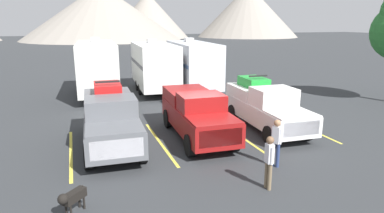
{
  "coord_description": "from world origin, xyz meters",
  "views": [
    {
      "loc": [
        -5.04,
        -13.16,
        5.05
      ],
      "look_at": [
        0.0,
        1.2,
        1.2
      ],
      "focal_mm": 31.66,
      "sensor_mm": 36.0,
      "label": 1
    }
  ],
  "objects_px": {
    "person_a": "(269,159)",
    "dog": "(71,198)",
    "camper_trailer_c": "(193,64)",
    "camper_trailer_a": "(97,66)",
    "person_b": "(276,140)",
    "camper_trailer_b": "(154,65)",
    "pickup_truck_c": "(265,105)",
    "pickup_truck_a": "(111,117)",
    "pickup_truck_b": "(196,113)"
  },
  "relations": [
    {
      "from": "person_a",
      "to": "dog",
      "type": "distance_m",
      "value": 5.77
    },
    {
      "from": "camper_trailer_c",
      "to": "dog",
      "type": "relative_size",
      "value": 10.62
    },
    {
      "from": "camper_trailer_a",
      "to": "person_b",
      "type": "relative_size",
      "value": 4.86
    },
    {
      "from": "person_b",
      "to": "camper_trailer_b",
      "type": "bearing_deg",
      "value": 93.99
    },
    {
      "from": "pickup_truck_c",
      "to": "person_a",
      "type": "xyz_separation_m",
      "value": [
        -3.16,
        -5.48,
        -0.14
      ]
    },
    {
      "from": "camper_trailer_a",
      "to": "camper_trailer_c",
      "type": "height_order",
      "value": "camper_trailer_a"
    },
    {
      "from": "pickup_truck_a",
      "to": "camper_trailer_b",
      "type": "relative_size",
      "value": 0.73
    },
    {
      "from": "dog",
      "to": "pickup_truck_c",
      "type": "bearing_deg",
      "value": 29.43
    },
    {
      "from": "camper_trailer_a",
      "to": "camper_trailer_c",
      "type": "distance_m",
      "value": 6.77
    },
    {
      "from": "pickup_truck_b",
      "to": "pickup_truck_c",
      "type": "xyz_separation_m",
      "value": [
        3.58,
        0.18,
        0.02
      ]
    },
    {
      "from": "camper_trailer_a",
      "to": "camper_trailer_b",
      "type": "distance_m",
      "value": 4.0
    },
    {
      "from": "pickup_truck_b",
      "to": "dog",
      "type": "bearing_deg",
      "value": -137.67
    },
    {
      "from": "camper_trailer_c",
      "to": "person_b",
      "type": "distance_m",
      "value": 13.96
    },
    {
      "from": "camper_trailer_c",
      "to": "person_b",
      "type": "height_order",
      "value": "camper_trailer_c"
    },
    {
      "from": "camper_trailer_a",
      "to": "pickup_truck_b",
      "type": "bearing_deg",
      "value": -71.57
    },
    {
      "from": "pickup_truck_b",
      "to": "pickup_truck_c",
      "type": "bearing_deg",
      "value": 2.91
    },
    {
      "from": "pickup_truck_c",
      "to": "person_b",
      "type": "distance_m",
      "value": 4.59
    },
    {
      "from": "pickup_truck_c",
      "to": "camper_trailer_b",
      "type": "relative_size",
      "value": 0.71
    },
    {
      "from": "pickup_truck_b",
      "to": "person_b",
      "type": "height_order",
      "value": "pickup_truck_b"
    },
    {
      "from": "camper_trailer_a",
      "to": "dog",
      "type": "bearing_deg",
      "value": -97.0
    },
    {
      "from": "pickup_truck_a",
      "to": "person_a",
      "type": "xyz_separation_m",
      "value": [
        4.11,
        -5.52,
        -0.22
      ]
    },
    {
      "from": "person_b",
      "to": "dog",
      "type": "bearing_deg",
      "value": -172.56
    },
    {
      "from": "camper_trailer_a",
      "to": "dog",
      "type": "distance_m",
      "value": 15.36
    },
    {
      "from": "pickup_truck_a",
      "to": "camper_trailer_c",
      "type": "xyz_separation_m",
      "value": [
        7.0,
        9.65,
        0.82
      ]
    },
    {
      "from": "pickup_truck_a",
      "to": "person_a",
      "type": "relative_size",
      "value": 3.47
    },
    {
      "from": "pickup_truck_b",
      "to": "camper_trailer_a",
      "type": "distance_m",
      "value": 10.93
    },
    {
      "from": "person_b",
      "to": "pickup_truck_c",
      "type": "bearing_deg",
      "value": 63.81
    },
    {
      "from": "camper_trailer_b",
      "to": "person_b",
      "type": "bearing_deg",
      "value": -86.01
    },
    {
      "from": "pickup_truck_b",
      "to": "person_a",
      "type": "bearing_deg",
      "value": -85.42
    },
    {
      "from": "person_a",
      "to": "dog",
      "type": "xyz_separation_m",
      "value": [
        -5.73,
        0.46,
        -0.48
      ]
    },
    {
      "from": "pickup_truck_a",
      "to": "pickup_truck_c",
      "type": "xyz_separation_m",
      "value": [
        7.27,
        -0.04,
        -0.07
      ]
    },
    {
      "from": "camper_trailer_b",
      "to": "camper_trailer_c",
      "type": "distance_m",
      "value": 2.81
    },
    {
      "from": "pickup_truck_b",
      "to": "pickup_truck_c",
      "type": "distance_m",
      "value": 3.59
    },
    {
      "from": "pickup_truck_b",
      "to": "person_b",
      "type": "xyz_separation_m",
      "value": [
        1.56,
        -3.94,
        -0.11
      ]
    },
    {
      "from": "pickup_truck_c",
      "to": "dog",
      "type": "distance_m",
      "value": 10.22
    },
    {
      "from": "pickup_truck_a",
      "to": "pickup_truck_b",
      "type": "bearing_deg",
      "value": -3.41
    },
    {
      "from": "camper_trailer_b",
      "to": "camper_trailer_c",
      "type": "height_order",
      "value": "camper_trailer_c"
    },
    {
      "from": "camper_trailer_c",
      "to": "camper_trailer_a",
      "type": "bearing_deg",
      "value": 176.13
    },
    {
      "from": "pickup_truck_a",
      "to": "camper_trailer_a",
      "type": "height_order",
      "value": "camper_trailer_a"
    },
    {
      "from": "camper_trailer_b",
      "to": "person_a",
      "type": "bearing_deg",
      "value": -90.48
    },
    {
      "from": "camper_trailer_c",
      "to": "pickup_truck_b",
      "type": "bearing_deg",
      "value": -108.56
    },
    {
      "from": "camper_trailer_c",
      "to": "dog",
      "type": "bearing_deg",
      "value": -120.38
    },
    {
      "from": "camper_trailer_a",
      "to": "camper_trailer_b",
      "type": "height_order",
      "value": "camper_trailer_a"
    },
    {
      "from": "pickup_truck_c",
      "to": "camper_trailer_b",
      "type": "xyz_separation_m",
      "value": [
        -3.03,
        10.25,
        0.86
      ]
    },
    {
      "from": "pickup_truck_b",
      "to": "camper_trailer_c",
      "type": "xyz_separation_m",
      "value": [
        3.31,
        9.87,
        0.91
      ]
    },
    {
      "from": "pickup_truck_a",
      "to": "pickup_truck_c",
      "type": "relative_size",
      "value": 1.04
    },
    {
      "from": "pickup_truck_a",
      "to": "pickup_truck_b",
      "type": "xyz_separation_m",
      "value": [
        3.69,
        -0.22,
        -0.09
      ]
    },
    {
      "from": "pickup_truck_c",
      "to": "camper_trailer_c",
      "type": "height_order",
      "value": "camper_trailer_c"
    },
    {
      "from": "person_a",
      "to": "pickup_truck_b",
      "type": "bearing_deg",
      "value": 94.58
    },
    {
      "from": "pickup_truck_a",
      "to": "camper_trailer_c",
      "type": "distance_m",
      "value": 11.95
    }
  ]
}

